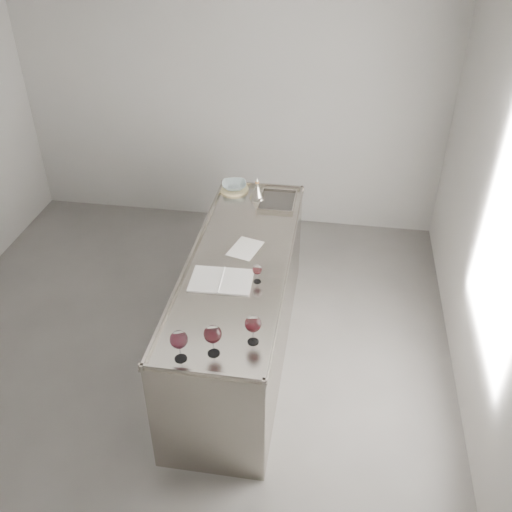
% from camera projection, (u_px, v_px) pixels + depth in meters
% --- Properties ---
extents(room_shell, '(4.54, 5.04, 2.84)m').
position_uv_depth(room_shell, '(157.00, 222.00, 3.85)').
color(room_shell, '#53504D').
rests_on(room_shell, ground).
extents(counter, '(0.77, 2.42, 0.97)m').
position_uv_depth(counter, '(240.00, 307.00, 4.56)').
color(counter, gray).
rests_on(counter, ground).
extents(wine_glass_left, '(0.11, 0.11, 0.21)m').
position_uv_depth(wine_glass_left, '(179.00, 340.00, 3.35)').
color(wine_glass_left, white).
rests_on(wine_glass_left, counter).
extents(wine_glass_middle, '(0.11, 0.11, 0.22)m').
position_uv_depth(wine_glass_middle, '(213.00, 335.00, 3.39)').
color(wine_glass_middle, white).
rests_on(wine_glass_middle, counter).
extents(wine_glass_right, '(0.10, 0.10, 0.20)m').
position_uv_depth(wine_glass_right, '(253.00, 324.00, 3.48)').
color(wine_glass_right, white).
rests_on(wine_glass_right, counter).
extents(wine_glass_small, '(0.07, 0.07, 0.14)m').
position_uv_depth(wine_glass_small, '(257.00, 270.00, 4.01)').
color(wine_glass_small, white).
rests_on(wine_glass_small, counter).
extents(notebook, '(0.45, 0.32, 0.02)m').
position_uv_depth(notebook, '(221.00, 280.00, 4.07)').
color(notebook, silver).
rests_on(notebook, counter).
extents(loose_paper_top, '(0.27, 0.33, 0.00)m').
position_uv_depth(loose_paper_top, '(245.00, 248.00, 4.41)').
color(loose_paper_top, silver).
rests_on(loose_paper_top, counter).
extents(trivet, '(0.28, 0.28, 0.02)m').
position_uv_depth(trivet, '(234.00, 189.00, 5.20)').
color(trivet, '#C5B67F').
rests_on(trivet, counter).
extents(ceramic_bowl, '(0.26, 0.26, 0.05)m').
position_uv_depth(ceramic_bowl, '(234.00, 185.00, 5.17)').
color(ceramic_bowl, '#96ACAF').
rests_on(ceramic_bowl, trivet).
extents(wine_funnel, '(0.14, 0.14, 0.21)m').
position_uv_depth(wine_funnel, '(257.00, 192.00, 5.04)').
color(wine_funnel, '#B2AC9E').
rests_on(wine_funnel, counter).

